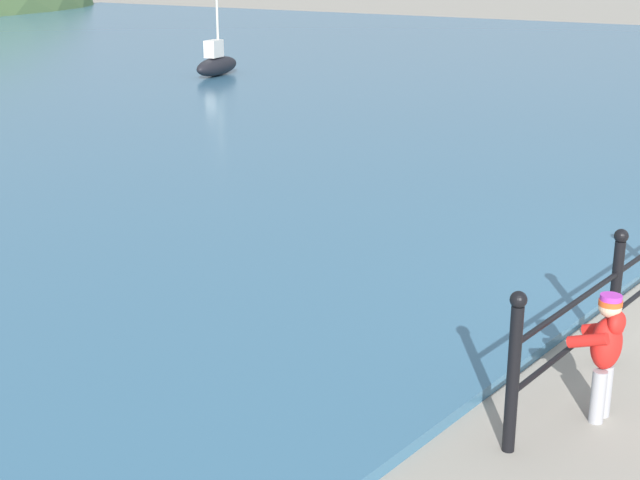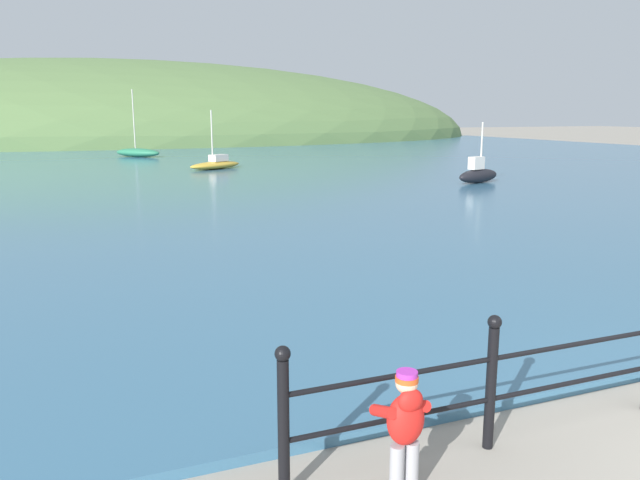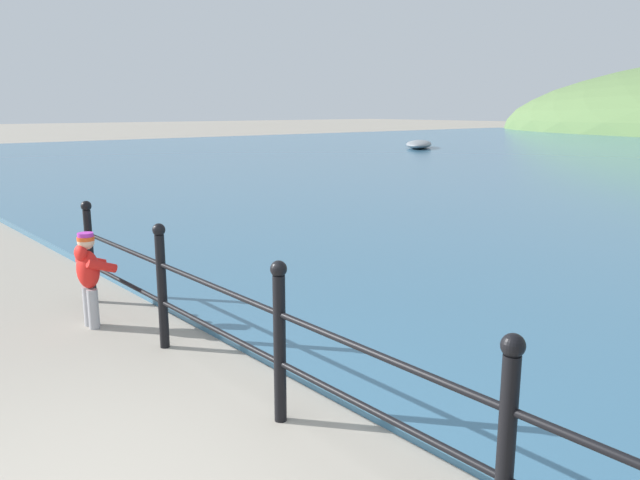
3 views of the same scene
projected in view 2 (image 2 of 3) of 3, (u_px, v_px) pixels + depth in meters
water at (174, 165)px, 33.93m from camera, size 80.00×60.00×0.10m
far_hillside at (119, 139)px, 67.66m from camera, size 82.62×45.44×16.57m
child_in_coat at (405, 422)px, 4.66m from camera, size 0.38×0.37×1.00m
boat_far_right at (216, 164)px, 30.97m from camera, size 3.19×2.39×2.88m
boat_twin_mast at (138, 152)px, 39.30m from camera, size 3.01×3.06×4.16m
boat_blue_hull at (478, 174)px, 24.84m from camera, size 2.38×1.29×2.39m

